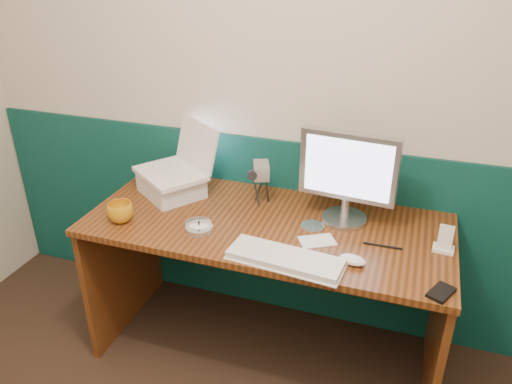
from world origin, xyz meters
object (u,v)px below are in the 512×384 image
(laptop, at_px, (168,149))
(mug, at_px, (120,212))
(desk, at_px, (266,290))
(keyboard, at_px, (285,259))
(camcorder, at_px, (261,185))
(monitor, at_px, (348,178))

(laptop, relative_size, mug, 2.92)
(desk, xyz_separation_m, laptop, (-0.53, 0.11, 0.61))
(keyboard, bearing_deg, mug, -179.86)
(keyboard, distance_m, mug, 0.78)
(laptop, distance_m, mug, 0.38)
(desk, bearing_deg, keyboard, -59.50)
(desk, height_order, mug, mug)
(laptop, distance_m, camcorder, 0.47)
(monitor, distance_m, camcorder, 0.42)
(monitor, bearing_deg, mug, -155.21)
(desk, relative_size, camcorder, 8.43)
(desk, height_order, laptop, laptop)
(laptop, relative_size, monitor, 0.79)
(laptop, height_order, camcorder, laptop)
(monitor, bearing_deg, laptop, -173.54)
(camcorder, bearing_deg, laptop, 165.48)
(desk, height_order, camcorder, camcorder)
(desk, relative_size, keyboard, 3.58)
(mug, relative_size, camcorder, 0.60)
(mug, bearing_deg, desk, 18.04)
(laptop, bearing_deg, mug, -69.95)
(keyboard, distance_m, camcorder, 0.51)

